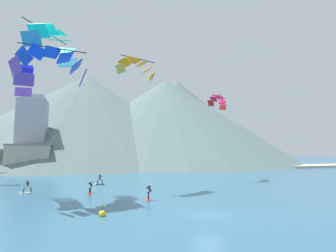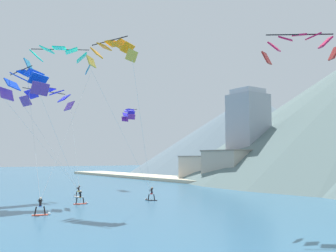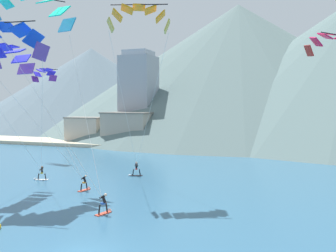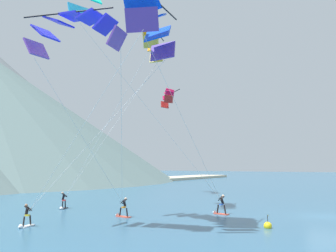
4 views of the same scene
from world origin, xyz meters
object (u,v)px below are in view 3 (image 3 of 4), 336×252
(parafoil_kite_near_lead, at_px, (5,39))
(parafoil_kite_near_trail, at_px, (9,56))
(parafoil_kite_mid_center, at_px, (139,17))
(kitesurfer_mid_center, at_px, (135,172))
(parafoil_kite_distant_high_outer, at_px, (44,73))
(kitesurfer_near_lead, at_px, (40,176))
(parafoil_kite_far_left, at_px, (33,6))
(parafoil_kite_distant_low_drift, at_px, (333,42))
(kitesurfer_far_left, at_px, (105,207))
(kitesurfer_near_trail, at_px, (86,186))

(parafoil_kite_near_lead, height_order, parafoil_kite_near_trail, parafoil_kite_near_lead)
(parafoil_kite_near_trail, xyz_separation_m, parafoil_kite_mid_center, (13.21, 2.55, 3.37))
(kitesurfer_mid_center, bearing_deg, parafoil_kite_distant_high_outer, 158.22)
(kitesurfer_near_lead, relative_size, parafoil_kite_near_trail, 0.14)
(parafoil_kite_near_trail, distance_m, parafoil_kite_mid_center, 13.87)
(kitesurfer_mid_center, xyz_separation_m, parafoil_kite_mid_center, (4.18, -7.64, 16.26))
(parafoil_kite_near_trail, bearing_deg, parafoil_kite_far_left, 6.97)
(kitesurfer_mid_center, height_order, parafoil_kite_mid_center, parafoil_kite_mid_center)
(parafoil_kite_far_left, bearing_deg, parafoil_kite_near_trail, -173.03)
(parafoil_kite_distant_low_drift, bearing_deg, parafoil_kite_distant_high_outer, 170.58)
(kitesurfer_near_lead, relative_size, kitesurfer_far_left, 1.00)
(kitesurfer_near_lead, distance_m, kitesurfer_far_left, 16.13)
(kitesurfer_mid_center, distance_m, parafoil_kite_far_left, 21.07)
(kitesurfer_near_trail, bearing_deg, parafoil_kite_distant_low_drift, 22.04)
(parafoil_kite_near_lead, bearing_deg, kitesurfer_far_left, -3.82)
(kitesurfer_near_trail, xyz_separation_m, parafoil_kite_near_trail, (-7.65, -1.79, 12.93))
(kitesurfer_mid_center, xyz_separation_m, parafoil_kite_far_left, (-6.13, -9.84, 17.59))
(parafoil_kite_mid_center, bearing_deg, kitesurfer_far_left, -87.66)
(kitesurfer_far_left, bearing_deg, parafoil_kite_mid_center, 92.34)
(kitesurfer_mid_center, relative_size, parafoil_kite_near_lead, 0.12)
(kitesurfer_mid_center, bearing_deg, parafoil_kite_mid_center, -61.31)
(parafoil_kite_mid_center, xyz_separation_m, parafoil_kite_distant_low_drift, (17.28, 8.48, -2.04))
(kitesurfer_mid_center, relative_size, kitesurfer_far_left, 0.97)
(parafoil_kite_near_trail, relative_size, parafoil_kite_mid_center, 0.80)
(parafoil_kite_near_lead, xyz_separation_m, parafoil_kite_distant_low_drift, (27.18, 14.87, 0.43))
(kitesurfer_mid_center, distance_m, parafoil_kite_mid_center, 18.44)
(kitesurfer_near_lead, bearing_deg, parafoil_kite_near_trail, -90.07)
(kitesurfer_near_trail, xyz_separation_m, kitesurfer_far_left, (5.85, -6.31, 0.07))
(kitesurfer_near_trail, bearing_deg, parafoil_kite_near_lead, -127.69)
(kitesurfer_near_lead, bearing_deg, kitesurfer_far_left, -33.19)
(parafoil_kite_near_lead, bearing_deg, parafoil_kite_distant_high_outer, 121.32)
(parafoil_kite_near_trail, xyz_separation_m, parafoil_kite_distant_low_drift, (30.49, 11.03, 1.33))
(kitesurfer_near_lead, xyz_separation_m, kitesurfer_far_left, (13.49, -8.83, 0.09))
(parafoil_kite_near_lead, xyz_separation_m, parafoil_kite_mid_center, (9.90, 6.39, 2.47))
(parafoil_kite_near_trail, height_order, parafoil_kite_mid_center, parafoil_kite_mid_center)
(parafoil_kite_mid_center, bearing_deg, parafoil_kite_near_trail, -169.08)
(kitesurfer_near_lead, relative_size, parafoil_kite_distant_low_drift, 0.33)
(kitesurfer_near_lead, relative_size, kitesurfer_near_trail, 1.00)
(parafoil_kite_near_lead, relative_size, parafoil_kite_distant_high_outer, 3.04)
(kitesurfer_far_left, bearing_deg, parafoil_kite_distant_high_outer, 136.35)
(kitesurfer_near_lead, height_order, kitesurfer_mid_center, kitesurfer_mid_center)
(kitesurfer_near_lead, bearing_deg, parafoil_kite_far_left, -53.80)
(parafoil_kite_near_lead, distance_m, parafoil_kite_far_left, 5.68)
(parafoil_kite_mid_center, bearing_deg, parafoil_kite_far_left, -167.99)
(kitesurfer_near_lead, distance_m, kitesurfer_near_trail, 8.05)
(kitesurfer_near_lead, xyz_separation_m, parafoil_kite_near_lead, (3.30, -8.15, 13.84))
(kitesurfer_near_lead, xyz_separation_m, kitesurfer_mid_center, (9.02, 5.88, 0.06))
(kitesurfer_near_trail, height_order, kitesurfer_mid_center, kitesurfer_mid_center)
(parafoil_kite_mid_center, bearing_deg, parafoil_kite_distant_high_outer, 146.62)
(kitesurfer_near_lead, height_order, parafoil_kite_near_lead, parafoil_kite_near_lead)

